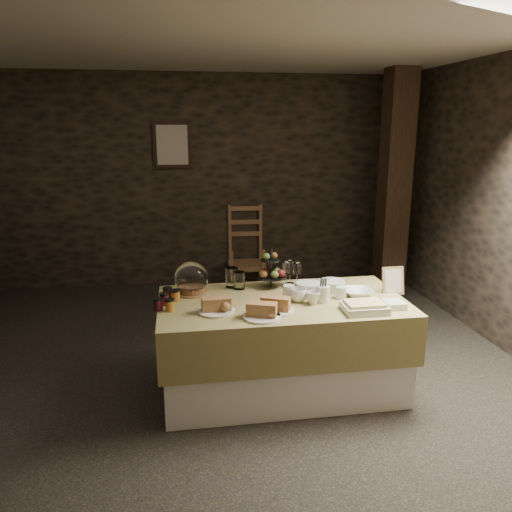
{
  "coord_description": "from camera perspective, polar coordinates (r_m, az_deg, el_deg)",
  "views": [
    {
      "loc": [
        -0.12,
        -3.8,
        1.97
      ],
      "look_at": [
        0.52,
        0.2,
        0.91
      ],
      "focal_mm": 35.0,
      "sensor_mm": 36.0,
      "label": 1
    }
  ],
  "objects": [
    {
      "name": "ground_plane",
      "position": [
        4.28,
        -6.61,
        -12.89
      ],
      "size": [
        5.5,
        5.0,
        0.01
      ],
      "primitive_type": "cube",
      "color": "black",
      "rests_on": "ground"
    },
    {
      "name": "room_shell",
      "position": [
        3.82,
        -7.3,
        8.35
      ],
      "size": [
        5.52,
        5.02,
        2.6
      ],
      "color": "black",
      "rests_on": "ground"
    },
    {
      "name": "buffet_table",
      "position": [
        3.83,
        2.96,
        -9.36
      ],
      "size": [
        1.82,
        0.97,
        0.72
      ],
      "color": "white",
      "rests_on": "ground_plane"
    },
    {
      "name": "chair",
      "position": [
        6.39,
        -1.18,
        0.77
      ],
      "size": [
        0.49,
        0.47,
        0.77
      ],
      "rotation": [
        0.0,
        0.0,
        -0.06
      ],
      "color": "#90603C",
      "rests_on": "ground_plane"
    },
    {
      "name": "timber_column",
      "position": [
        6.05,
        15.53,
        7.74
      ],
      "size": [
        0.3,
        0.3,
        2.6
      ],
      "primitive_type": "cube",
      "color": "black",
      "rests_on": "ground_plane"
    },
    {
      "name": "framed_picture",
      "position": [
        6.27,
        -9.55,
        12.42
      ],
      "size": [
        0.45,
        0.04,
        0.55
      ],
      "color": "black",
      "rests_on": "room_shell"
    },
    {
      "name": "plate_stack_a",
      "position": [
        3.82,
        5.97,
        -3.76
      ],
      "size": [
        0.19,
        0.19,
        0.1
      ],
      "primitive_type": "cylinder",
      "color": "silver",
      "rests_on": "buffet_table"
    },
    {
      "name": "plate_stack_b",
      "position": [
        3.94,
        8.66,
        -3.38
      ],
      "size": [
        0.2,
        0.2,
        0.08
      ],
      "primitive_type": "cylinder",
      "color": "silver",
      "rests_on": "buffet_table"
    },
    {
      "name": "cutlery_holder",
      "position": [
        3.69,
        7.65,
        -4.31
      ],
      "size": [
        0.1,
        0.1,
        0.12
      ],
      "primitive_type": "cylinder",
      "color": "silver",
      "rests_on": "buffet_table"
    },
    {
      "name": "cup_a",
      "position": [
        3.68,
        4.88,
        -4.48
      ],
      "size": [
        0.14,
        0.14,
        0.1
      ],
      "primitive_type": "imported",
      "rotation": [
        0.0,
        0.0,
        0.14
      ],
      "color": "silver",
      "rests_on": "buffet_table"
    },
    {
      "name": "cup_b",
      "position": [
        3.64,
        6.53,
        -4.79
      ],
      "size": [
        0.11,
        0.11,
        0.09
      ],
      "primitive_type": "imported",
      "rotation": [
        0.0,
        0.0,
        0.18
      ],
      "color": "silver",
      "rests_on": "buffet_table"
    },
    {
      "name": "mug_c",
      "position": [
        3.76,
        3.76,
        -4.06
      ],
      "size": [
        0.09,
        0.09,
        0.09
      ],
      "primitive_type": "cylinder",
      "color": "silver",
      "rests_on": "buffet_table"
    },
    {
      "name": "mug_d",
      "position": [
        3.79,
        9.71,
        -4.14
      ],
      "size": [
        0.08,
        0.08,
        0.09
      ],
      "primitive_type": "cylinder",
      "color": "silver",
      "rests_on": "buffet_table"
    },
    {
      "name": "bowl",
      "position": [
        3.87,
        11.54,
        -4.12
      ],
      "size": [
        0.24,
        0.24,
        0.05
      ],
      "primitive_type": "imported",
      "rotation": [
        0.0,
        0.0,
        -0.08
      ],
      "color": "silver",
      "rests_on": "buffet_table"
    },
    {
      "name": "cake_dome",
      "position": [
        3.86,
        -7.4,
        -2.78
      ],
      "size": [
        0.26,
        0.26,
        0.26
      ],
      "color": "#90603C",
      "rests_on": "buffet_table"
    },
    {
      "name": "fruit_stand",
      "position": [
        3.97,
        1.79,
        -1.85
      ],
      "size": [
        0.22,
        0.22,
        0.32
      ],
      "rotation": [
        0.0,
        0.0,
        -0.1
      ],
      "color": "black",
      "rests_on": "buffet_table"
    },
    {
      "name": "bread_platter_left",
      "position": [
        3.48,
        -4.57,
        -5.78
      ],
      "size": [
        0.26,
        0.26,
        0.11
      ],
      "color": "silver",
      "rests_on": "buffet_table"
    },
    {
      "name": "bread_platter_center",
      "position": [
        3.37,
        0.65,
        -6.43
      ],
      "size": [
        0.26,
        0.26,
        0.11
      ],
      "color": "silver",
      "rests_on": "buffet_table"
    },
    {
      "name": "bread_platter_right",
      "position": [
        3.49,
        2.24,
        -5.7
      ],
      "size": [
        0.26,
        0.26,
        0.11
      ],
      "color": "silver",
      "rests_on": "buffet_table"
    },
    {
      "name": "jam_jars",
      "position": [
        3.66,
        -10.12,
        -4.99
      ],
      "size": [
        0.18,
        0.32,
        0.07
      ],
      "color": "#551621",
      "rests_on": "buffet_table"
    },
    {
      "name": "tart_dish",
      "position": [
        3.56,
        12.29,
        -5.71
      ],
      "size": [
        0.3,
        0.22,
        0.07
      ],
      "color": "silver",
      "rests_on": "buffet_table"
    },
    {
      "name": "square_dish",
      "position": [
        3.69,
        15.49,
        -5.35
      ],
      "size": [
        0.14,
        0.14,
        0.04
      ],
      "primitive_type": "cube",
      "color": "silver",
      "rests_on": "buffet_table"
    },
    {
      "name": "menu_frame",
      "position": [
        4.01,
        15.39,
        -2.76
      ],
      "size": [
        0.17,
        0.07,
        0.22
      ],
      "primitive_type": "cube",
      "rotation": [
        -0.24,
        0.0,
        -0.01
      ],
      "color": "#90603C",
      "rests_on": "buffet_table"
    },
    {
      "name": "storage_jar_a",
      "position": [
        3.99,
        -2.77,
        -2.45
      ],
      "size": [
        0.1,
        0.1,
        0.16
      ],
      "primitive_type": "cylinder",
      "color": "white",
      "rests_on": "buffet_table"
    },
    {
      "name": "storage_jar_b",
      "position": [
        3.94,
        -1.94,
        -2.81
      ],
      "size": [
        0.09,
        0.09,
        0.14
      ],
      "primitive_type": "cylinder",
      "color": "white",
      "rests_on": "buffet_table"
    }
  ]
}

